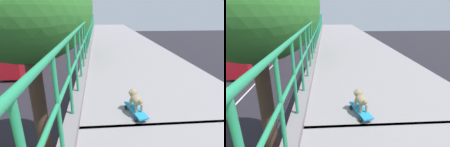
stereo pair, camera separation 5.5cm
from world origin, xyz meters
The scene contains 4 objects.
city_bus centered at (-8.68, 22.50, 1.78)m, with size 2.51×11.87×3.12m.
roadside_tree_mid centered at (-2.24, 6.00, 6.83)m, with size 4.47×4.47×8.79m.
toy_skateboard centered at (0.69, 2.00, 5.36)m, with size 0.30×0.57×0.09m.
small_dog centered at (0.68, 2.03, 5.55)m, with size 0.21×0.37×0.29m.
Camera 1 is at (0.14, -0.35, 6.82)m, focal length 28.50 mm.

